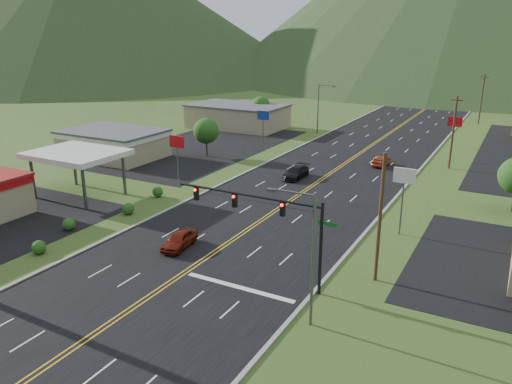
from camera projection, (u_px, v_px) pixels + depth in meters
The scene contains 22 objects.
ground at pixel (62, 356), 29.15m from camera, with size 500.00×500.00×0.00m, color #334A1A.
road at pixel (62, 356), 29.15m from camera, with size 20.00×460.00×0.04m, color black.
traffic_signal at pixel (270, 215), 36.29m from camera, with size 13.10×0.43×7.00m.
streetlight_east at pixel (308, 250), 30.86m from camera, with size 3.28×0.25×9.00m.
streetlight_west at pixel (320, 105), 91.43m from camera, with size 3.28×0.25×9.00m.
gas_canopy at pixel (76, 155), 56.04m from camera, with size 10.00×8.00×5.30m.
building_west_mid at pixel (114, 142), 74.76m from camera, with size 14.40×10.40×4.10m.
building_west_far at pixel (238, 116), 98.05m from camera, with size 18.40×11.40×4.50m.
pole_sign_west_a at pixel (177, 147), 59.05m from camera, with size 2.00×0.18×6.40m.
pole_sign_west_b at pixel (263, 119), 77.46m from camera, with size 2.00×0.18×6.40m.
pole_sign_east_a at pixel (404, 183), 45.14m from camera, with size 2.00×0.18×6.40m.
pole_sign_east_b at pixel (454, 126), 71.92m from camera, with size 2.00×0.18×6.40m.
tree_west_a at pixel (206, 131), 74.68m from camera, with size 3.84×3.84×5.82m.
tree_west_b at pixel (261, 106), 99.54m from camera, with size 3.84×3.84×5.82m.
utility_pole_a at pixel (380, 217), 36.52m from camera, with size 1.60×0.28×10.00m.
utility_pole_b at pixel (453, 132), 67.49m from camera, with size 1.60×0.28×10.00m.
utility_pole_c at pixel (482, 99), 100.96m from camera, with size 1.60×0.28×10.00m.
utility_pole_d at pixel (496, 82), 134.43m from camera, with size 1.60×0.28×10.00m.
mountain_nw at pixel (88, 2), 211.50m from camera, with size 190.00×190.00×60.00m, color #1D3417.
car_red_near at pixel (179, 240), 43.53m from camera, with size 1.74×4.33×1.47m, color #65190B.
car_dark_mid at pixel (296, 173), 64.24m from camera, with size 2.06×5.08×1.47m, color black.
car_red_far at pixel (381, 161), 70.15m from camera, with size 1.44×4.12×1.36m, color maroon.
Camera 1 is at (21.78, -16.40, 18.10)m, focal length 35.00 mm.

